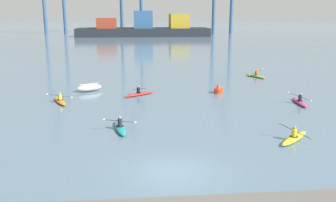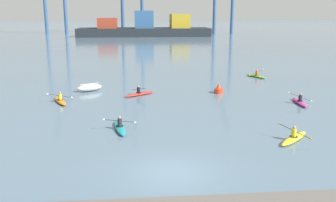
{
  "view_description": "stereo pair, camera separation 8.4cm",
  "coord_description": "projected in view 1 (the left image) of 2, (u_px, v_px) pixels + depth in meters",
  "views": [
    {
      "loc": [
        -1.78,
        -16.5,
        7.68
      ],
      "look_at": [
        0.85,
        12.36,
        0.6
      ],
      "focal_mm": 39.07,
      "sensor_mm": 36.0,
      "label": 1
    },
    {
      "loc": [
        -1.7,
        -16.51,
        7.68
      ],
      "look_at": [
        0.85,
        12.36,
        0.6
      ],
      "focal_mm": 39.07,
      "sensor_mm": 36.0,
      "label": 2
    }
  ],
  "objects": [
    {
      "name": "kayak_magenta",
      "position": [
        299.0,
        102.0,
        31.42
      ],
      "size": [
        2.16,
        3.45,
        1.06
      ],
      "color": "#C13384",
      "rests_on": "ground"
    },
    {
      "name": "kayak_yellow",
      "position": [
        294.0,
        138.0,
        22.43
      ],
      "size": [
        2.87,
        2.79,
        0.96
      ],
      "color": "yellow",
      "rests_on": "ground"
    },
    {
      "name": "channel_buoy",
      "position": [
        218.0,
        89.0,
        35.45
      ],
      "size": [
        0.9,
        0.9,
        1.0
      ],
      "color": "red",
      "rests_on": "ground"
    },
    {
      "name": "kayak_orange",
      "position": [
        60.0,
        101.0,
        31.79
      ],
      "size": [
        2.06,
        3.36,
        0.95
      ],
      "color": "orange",
      "rests_on": "ground"
    },
    {
      "name": "kayak_teal",
      "position": [
        120.0,
        127.0,
        24.48
      ],
      "size": [
        2.24,
        3.45,
        0.95
      ],
      "color": "teal",
      "rests_on": "ground"
    },
    {
      "name": "capsized_dinghy",
      "position": [
        89.0,
        88.0,
        36.3
      ],
      "size": [
        2.81,
        2.2,
        0.76
      ],
      "color": "beige",
      "rests_on": "ground"
    },
    {
      "name": "ground_plane",
      "position": [
        174.0,
        173.0,
        17.95
      ],
      "size": [
        800.0,
        800.0,
        0.0
      ],
      "primitive_type": "plane",
      "color": "slate"
    },
    {
      "name": "container_barge",
      "position": [
        144.0,
        28.0,
        118.81
      ],
      "size": [
        42.54,
        11.48,
        8.11
      ],
      "color": "#1E2328",
      "rests_on": "ground"
    },
    {
      "name": "kayak_lime",
      "position": [
        256.0,
        76.0,
        44.21
      ],
      "size": [
        2.06,
        3.36,
        0.97
      ],
      "color": "#7ABC2D",
      "rests_on": "ground"
    },
    {
      "name": "kayak_red",
      "position": [
        139.0,
        94.0,
        34.54
      ],
      "size": [
        3.09,
        2.51,
        0.95
      ],
      "color": "red",
      "rests_on": "ground"
    }
  ]
}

